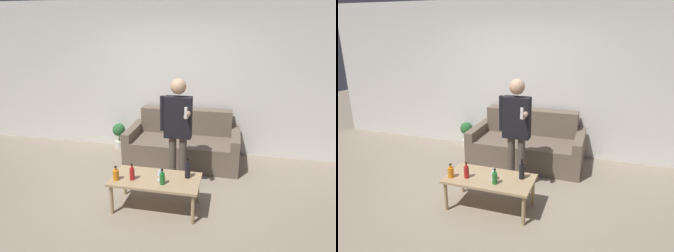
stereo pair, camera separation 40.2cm
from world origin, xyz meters
TOP-DOWN VIEW (x-y plane):
  - ground_plane at (0.00, 0.00)m, footprint 16.00×16.00m
  - wall_back at (0.00, 1.97)m, footprint 8.00×0.06m
  - couch at (0.25, 1.47)m, footprint 1.88×0.94m
  - coffee_table at (0.16, -0.07)m, footprint 1.11×0.57m
  - bottle_orange at (0.54, 0.04)m, footprint 0.07×0.07m
  - bottle_green at (0.27, -0.19)m, footprint 0.06×0.06m
  - bottle_dark at (-0.12, -0.16)m, footprint 0.06×0.06m
  - bottle_yellow at (-0.31, -0.21)m, footprint 0.08×0.08m
  - wine_glass_near at (0.22, -0.10)m, footprint 0.08×0.08m
  - person_standing_front at (0.32, 0.53)m, footprint 0.44×0.40m
  - potted_plant at (-1.05, 1.78)m, footprint 0.24×0.24m

SIDE VIEW (x-z plane):
  - ground_plane at x=0.00m, z-range 0.00..0.00m
  - potted_plant at x=-1.05m, z-range 0.05..0.54m
  - couch at x=0.25m, z-range -0.13..0.74m
  - coffee_table at x=0.16m, z-range 0.16..0.58m
  - bottle_yellow at x=-0.31m, z-range 0.40..0.58m
  - bottle_green at x=0.27m, z-range 0.40..0.59m
  - bottle_dark at x=-0.12m, z-range 0.39..0.60m
  - bottle_orange at x=0.54m, z-range 0.39..0.64m
  - wine_glass_near at x=0.22m, z-range 0.45..0.62m
  - person_standing_front at x=0.32m, z-range 0.15..1.73m
  - wall_back at x=0.00m, z-range 0.00..2.70m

